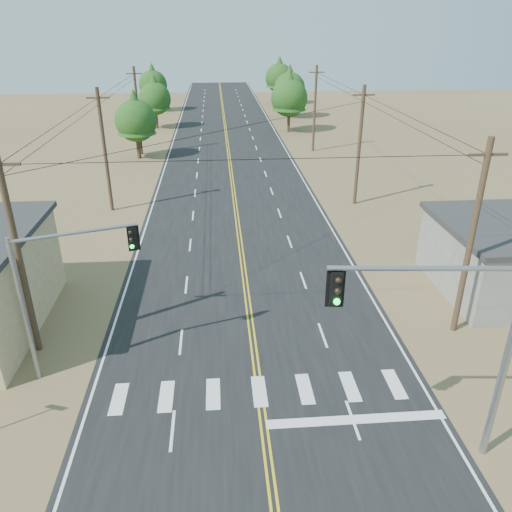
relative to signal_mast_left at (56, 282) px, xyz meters
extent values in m
cube|color=black|center=(8.43, 19.79, -4.58)|extent=(15.00, 200.00, 0.02)
cylinder|color=#4C3826|center=(-2.07, 1.79, 0.41)|extent=(0.30, 0.30, 10.00)
cylinder|color=#4C3826|center=(-2.07, 21.79, 0.41)|extent=(0.30, 0.30, 10.00)
cube|color=#4C3826|center=(-2.07, 21.79, 4.61)|extent=(1.80, 0.12, 0.12)
cylinder|color=#4C3826|center=(-2.07, 41.79, 0.41)|extent=(0.30, 0.30, 10.00)
cube|color=#4C3826|center=(-2.07, 41.79, 4.61)|extent=(1.80, 0.12, 0.12)
cylinder|color=#4C3826|center=(18.93, 1.79, 0.41)|extent=(0.30, 0.30, 10.00)
cube|color=#4C3826|center=(18.93, 1.79, 4.61)|extent=(1.80, 0.12, 0.12)
cylinder|color=#4C3826|center=(18.93, 21.79, 0.41)|extent=(0.30, 0.30, 10.00)
cube|color=#4C3826|center=(18.93, 21.79, 4.61)|extent=(1.80, 0.12, 0.12)
cylinder|color=#4C3826|center=(18.93, 41.79, 0.41)|extent=(0.30, 0.30, 10.00)
cube|color=#4C3826|center=(18.93, 41.79, 4.61)|extent=(1.80, 0.12, 0.12)
cylinder|color=gray|center=(-1.39, -0.44, -1.31)|extent=(0.23, 0.23, 6.56)
cylinder|color=gray|center=(-1.39, -0.44, 1.97)|extent=(0.17, 0.17, 0.56)
cylinder|color=gray|center=(1.04, 0.34, 2.06)|extent=(4.90, 1.70, 0.15)
cube|color=black|center=(3.20, 1.03, 1.45)|extent=(0.40, 0.37, 1.03)
sphere|color=black|center=(3.14, 0.87, 1.78)|extent=(0.19, 0.19, 0.19)
sphere|color=black|center=(3.14, 0.87, 1.45)|extent=(0.19, 0.19, 0.19)
sphere|color=#0CE533|center=(3.14, 0.87, 1.13)|extent=(0.19, 0.19, 0.19)
cylinder|color=gray|center=(16.43, -6.21, -0.82)|extent=(0.26, 0.26, 7.54)
cylinder|color=gray|center=(13.31, -5.94, 3.06)|extent=(6.25, 0.70, 0.17)
cube|color=black|center=(10.52, -5.71, 2.36)|extent=(0.40, 0.35, 1.19)
sphere|color=black|center=(10.53, -5.90, 2.74)|extent=(0.22, 0.22, 0.22)
sphere|color=black|center=(10.53, -5.90, 2.36)|extent=(0.22, 0.22, 0.22)
sphere|color=#0CE533|center=(10.53, -5.90, 1.98)|extent=(0.22, 0.22, 0.22)
cylinder|color=#3F2D1E|center=(-2.08, 39.66, -3.18)|extent=(0.48, 0.48, 2.82)
cone|color=#1B4A15|center=(-2.08, 39.66, 0.74)|extent=(4.39, 4.39, 5.02)
sphere|color=#1B4A15|center=(-2.08, 39.66, -0.28)|extent=(4.71, 4.71, 4.71)
cylinder|color=#3F2D1E|center=(-1.79, 57.98, -3.19)|extent=(0.40, 0.40, 2.80)
cone|color=#1B4A15|center=(-1.79, 57.98, 0.70)|extent=(4.36, 4.36, 4.98)
sphere|color=#1B4A15|center=(-1.79, 57.98, -0.31)|extent=(4.67, 4.67, 4.67)
cylinder|color=#3F2D1E|center=(-3.73, 73.93, -3.12)|extent=(0.50, 0.50, 2.95)
cone|color=#1B4A15|center=(-3.73, 73.93, 0.98)|extent=(4.59, 4.59, 5.24)
sphere|color=#1B4A15|center=(-3.73, 73.93, -0.09)|extent=(4.92, 4.92, 4.92)
cylinder|color=#3F2D1E|center=(17.52, 53.61, -3.04)|extent=(0.42, 0.42, 3.11)
cone|color=#1B4A15|center=(17.52, 53.61, 1.29)|extent=(4.84, 4.84, 5.53)
sphere|color=#1B4A15|center=(17.52, 53.61, 0.16)|extent=(5.19, 5.19, 5.19)
cylinder|color=#3F2D1E|center=(19.21, 65.24, -3.06)|extent=(0.41, 0.41, 3.06)
cone|color=#1B4A15|center=(19.21, 65.24, 1.19)|extent=(4.76, 4.76, 5.44)
sphere|color=#1B4A15|center=(19.21, 65.24, 0.08)|extent=(5.10, 5.10, 5.10)
cylinder|color=#3F2D1E|center=(19.40, 80.21, -3.00)|extent=(0.39, 0.39, 3.19)
cone|color=#1B4A15|center=(19.40, 80.21, 1.43)|extent=(4.96, 4.96, 5.67)
sphere|color=#1B4A15|center=(19.40, 80.21, 0.28)|extent=(5.32, 5.32, 5.32)
camera|label=1|loc=(6.91, -19.19, 9.94)|focal=35.00mm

